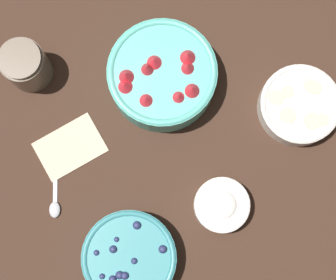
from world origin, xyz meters
The scene contains 8 objects.
ground_plane centered at (0.00, 0.00, 0.00)m, with size 4.00×4.00×0.00m, color #382319.
bowl_strawberries centered at (0.01, -0.13, 0.05)m, with size 0.22×0.22×0.10m.
bowl_blueberries centered at (0.12, 0.21, 0.03)m, with size 0.18×0.18×0.07m.
bowl_bananas centered at (-0.25, -0.04, 0.03)m, with size 0.16×0.16×0.05m.
bowl_cream centered at (-0.06, 0.14, 0.03)m, with size 0.11×0.11×0.06m.
jar_chocolate centered at (0.28, -0.19, 0.05)m, with size 0.09×0.09×0.10m.
napkin centered at (0.22, -0.02, 0.00)m, with size 0.15×0.13×0.01m.
spoon centered at (0.26, 0.07, 0.00)m, with size 0.03×0.14×0.01m.
Camera 1 is at (0.04, 0.15, 1.12)m, focal length 60.00 mm.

